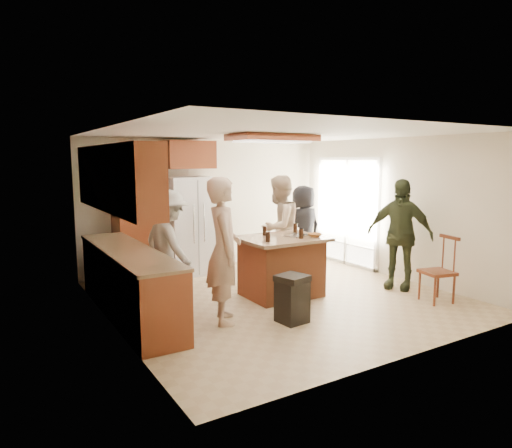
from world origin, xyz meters
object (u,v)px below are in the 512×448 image
person_counter (168,246)px  spindle_chair (438,272)px  person_side_right (399,234)px  trash_bin (292,298)px  refrigerator (191,226)px  person_behind_right (303,228)px  person_front_left (224,250)px  kitchen_island (281,266)px  person_behind_left (279,228)px

person_counter → spindle_chair: (3.44, -2.08, -0.39)m
person_side_right → trash_bin: person_side_right is taller
person_side_right → refrigerator: person_side_right is taller
person_side_right → person_behind_right: bearing=168.8°
trash_bin → person_front_left: bearing=146.5°
person_side_right → kitchen_island: person_side_right is taller
person_side_right → person_front_left: bearing=-118.8°
person_behind_left → person_side_right: bearing=110.9°
person_behind_right → refrigerator: refrigerator is taller
person_side_right → spindle_chair: (-0.06, -0.82, -0.45)m
refrigerator → trash_bin: (0.09, -3.10, -0.58)m
trash_bin → kitchen_island: bearing=62.5°
person_front_left → person_behind_left: 2.27m
kitchen_island → person_behind_left: bearing=58.3°
person_counter → trash_bin: (1.06, -1.66, -0.52)m
kitchen_island → trash_bin: bearing=-117.5°
person_front_left → refrigerator: size_ratio=1.06×
spindle_chair → trash_bin: bearing=170.0°
refrigerator → trash_bin: bearing=-88.3°
person_behind_right → trash_bin: size_ratio=2.58×
person_counter → trash_bin: size_ratio=2.67×
spindle_chair → person_side_right: bearing=85.5°
person_front_left → person_behind_left: bearing=-32.0°
person_behind_right → spindle_chair: bearing=97.6°
person_side_right → trash_bin: bearing=-107.8°
person_front_left → person_side_right: bearing=-71.1°
person_behind_right → spindle_chair: size_ratio=1.64×
person_front_left → person_behind_right: bearing=-35.4°
trash_bin → person_behind_right: bearing=50.2°
person_behind_left → person_front_left: bearing=15.0°
person_behind_left → person_behind_right: bearing=-176.5°
person_front_left → refrigerator: 2.69m
person_front_left → refrigerator: bearing=6.4°
person_counter → refrigerator: bearing=-43.8°
person_behind_right → trash_bin: 3.01m
person_side_right → refrigerator: bearing=-164.1°
spindle_chair → person_behind_left: bearing=120.0°
person_behind_left → spindle_chair: person_behind_left is taller
person_front_left → person_counter: bearing=35.7°
refrigerator → trash_bin: size_ratio=2.86×
person_front_left → person_side_right: size_ratio=1.05×
person_behind_right → refrigerator: (-1.99, 0.82, 0.09)m
person_behind_left → spindle_chair: (1.32, -2.29, -0.47)m
spindle_chair → person_front_left: bearing=163.7°
person_behind_right → refrigerator: size_ratio=0.90×
person_behind_left → person_behind_right: size_ratio=1.13×
kitchen_island → person_front_left: bearing=-156.5°
person_side_right → person_counter: size_ratio=1.07×
refrigerator → kitchen_island: 2.19m
person_counter → spindle_chair: person_counter is taller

